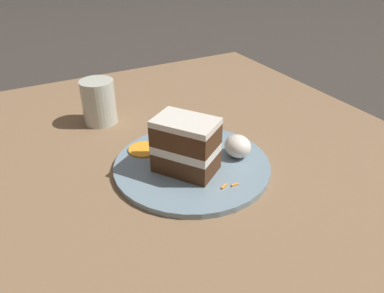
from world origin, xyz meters
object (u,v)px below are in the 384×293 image
object	(u,v)px
cake_slice	(186,145)
orange_garnish	(144,149)
drinking_glass	(99,105)
plate	(192,165)
cream_dollop	(238,146)

from	to	relation	value
cake_slice	orange_garnish	bearing A→B (deg)	-101.65
orange_garnish	drinking_glass	bearing A→B (deg)	10.11
cake_slice	orange_garnish	size ratio (longest dim) A/B	2.14
plate	drinking_glass	distance (m)	0.30
plate	cake_slice	distance (m)	0.06
plate	orange_garnish	world-z (taller)	orange_garnish
cake_slice	drinking_glass	distance (m)	0.30
cream_dollop	drinking_glass	distance (m)	0.35
cream_dollop	orange_garnish	size ratio (longest dim) A/B	0.90
cake_slice	cream_dollop	world-z (taller)	cake_slice
plate	cake_slice	world-z (taller)	cake_slice
cake_slice	drinking_glass	size ratio (longest dim) A/B	1.28
cake_slice	orange_garnish	xyz separation A→B (m)	(0.10, 0.04, -0.05)
plate	orange_garnish	size ratio (longest dim) A/B	4.85
plate	cake_slice	size ratio (longest dim) A/B	2.27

